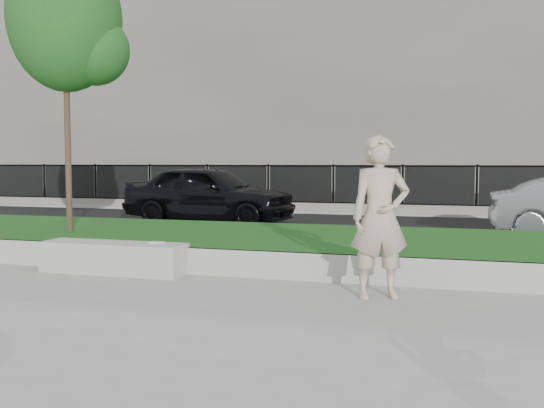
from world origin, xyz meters
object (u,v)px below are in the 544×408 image
(car_dark, at_px, (209,194))
(man, at_px, (380,217))
(book, at_px, (157,243))
(young_tree, at_px, (70,24))
(stone_bench, at_px, (114,258))

(car_dark, bearing_deg, man, -139.17)
(book, bearing_deg, car_dark, 109.36)
(young_tree, distance_m, car_dark, 6.44)
(man, height_order, car_dark, man)
(car_dark, bearing_deg, young_tree, -179.31)
(stone_bench, xyz_separation_m, book, (0.68, 0.10, 0.25))
(stone_bench, distance_m, young_tree, 4.61)
(book, relative_size, young_tree, 0.04)
(young_tree, bearing_deg, stone_bench, -41.31)
(man, height_order, young_tree, young_tree)
(man, bearing_deg, stone_bench, 149.57)
(stone_bench, relative_size, young_tree, 0.44)
(stone_bench, bearing_deg, book, 8.48)
(stone_bench, height_order, car_dark, car_dark)
(book, bearing_deg, stone_bench, -168.43)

